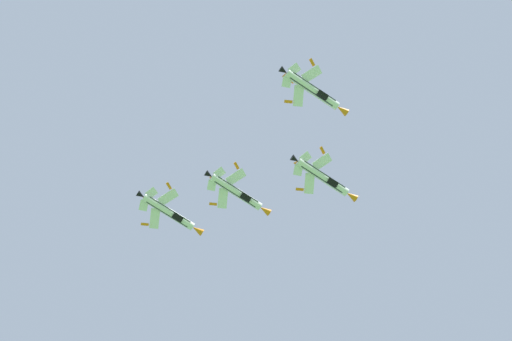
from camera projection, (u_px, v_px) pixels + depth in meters
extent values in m
cylinder|color=white|center=(323.00, 177.00, 149.90)|extent=(12.08, 2.36, 1.70)
cube|color=#383D47|center=(323.00, 177.00, 149.45)|extent=(10.15, 2.03, 0.95)
cone|color=orange|center=(351.00, 196.00, 150.90)|extent=(2.48, 1.69, 1.56)
cone|color=black|center=(295.00, 159.00, 148.95)|extent=(1.67, 1.45, 1.36)
ellipsoid|color=#192333|center=(332.00, 184.00, 150.89)|extent=(3.27, 1.62, 1.45)
cube|color=black|center=(332.00, 183.00, 149.42)|extent=(2.27, 1.46, 1.21)
cube|color=white|center=(309.00, 184.00, 149.06)|extent=(3.37, 4.36, 1.88)
cube|color=orange|center=(300.00, 189.00, 148.50)|extent=(1.70, 1.22, 0.45)
cube|color=white|center=(322.00, 162.00, 150.09)|extent=(3.66, 4.34, 1.88)
cube|color=orange|center=(322.00, 150.00, 150.34)|extent=(1.68, 1.35, 0.45)
cube|color=white|center=(298.00, 170.00, 148.89)|extent=(2.28, 2.52, 1.03)
cube|color=white|center=(305.00, 157.00, 149.48)|extent=(2.42, 2.60, 1.03)
cube|color=orange|center=(301.00, 165.00, 150.98)|extent=(2.66, 1.37, 2.46)
cylinder|color=white|center=(236.00, 192.00, 154.03)|extent=(12.08, 2.36, 1.70)
cube|color=#383D47|center=(237.00, 192.00, 153.58)|extent=(10.15, 2.04, 0.91)
cone|color=orange|center=(265.00, 210.00, 155.03)|extent=(2.48, 1.69, 1.56)
cone|color=black|center=(209.00, 175.00, 153.09)|extent=(1.67, 1.45, 1.36)
ellipsoid|color=#192333|center=(246.00, 199.00, 155.02)|extent=(3.27, 1.60, 1.43)
cube|color=black|center=(246.00, 197.00, 153.55)|extent=(2.27, 1.45, 1.19)
cube|color=white|center=(223.00, 198.00, 153.28)|extent=(3.39, 4.40, 1.75)
cube|color=orange|center=(213.00, 204.00, 152.78)|extent=(1.70, 1.22, 0.43)
cube|color=white|center=(236.00, 177.00, 154.14)|extent=(3.68, 4.38, 1.75)
cube|color=orange|center=(236.00, 166.00, 154.32)|extent=(1.68, 1.35, 0.43)
cube|color=white|center=(212.00, 185.00, 153.07)|extent=(2.29, 2.54, 0.97)
cube|color=white|center=(219.00, 173.00, 153.57)|extent=(2.43, 2.62, 0.97)
cube|color=orange|center=(216.00, 180.00, 155.13)|extent=(2.66, 1.30, 2.49)
cylinder|color=white|center=(312.00, 90.00, 144.75)|extent=(12.08, 2.36, 1.70)
cube|color=#383D47|center=(313.00, 89.00, 144.30)|extent=(10.15, 2.03, 0.95)
cone|color=orange|center=(342.00, 110.00, 145.75)|extent=(2.48, 1.69, 1.56)
cone|color=black|center=(284.00, 71.00, 143.80)|extent=(1.67, 1.45, 1.36)
ellipsoid|color=#192333|center=(322.00, 98.00, 145.74)|extent=(3.27, 1.62, 1.45)
cube|color=black|center=(322.00, 95.00, 144.27)|extent=(2.27, 1.46, 1.21)
cube|color=white|center=(298.00, 96.00, 143.92)|extent=(3.37, 4.36, 1.87)
cube|color=orange|center=(288.00, 102.00, 143.36)|extent=(1.70, 1.22, 0.44)
cube|color=white|center=(312.00, 74.00, 144.93)|extent=(3.66, 4.34, 1.87)
cube|color=orange|center=(312.00, 62.00, 145.18)|extent=(1.68, 1.35, 0.44)
cube|color=white|center=(287.00, 82.00, 143.74)|extent=(2.28, 2.52, 1.03)
cube|color=white|center=(294.00, 69.00, 144.33)|extent=(2.42, 2.60, 1.03)
cube|color=orange|center=(289.00, 78.00, 145.83)|extent=(2.66, 1.37, 2.46)
cylinder|color=white|center=(168.00, 212.00, 154.41)|extent=(12.08, 2.36, 1.70)
cube|color=#383D47|center=(169.00, 212.00, 153.95)|extent=(10.15, 2.04, 0.89)
cone|color=orange|center=(197.00, 230.00, 155.41)|extent=(2.48, 1.69, 1.56)
cone|color=black|center=(141.00, 195.00, 153.47)|extent=(1.67, 1.45, 1.36)
ellipsoid|color=#192333|center=(179.00, 219.00, 155.40)|extent=(3.27, 1.60, 1.42)
cube|color=black|center=(178.00, 218.00, 153.92)|extent=(2.27, 1.45, 1.18)
cube|color=white|center=(155.00, 218.00, 153.70)|extent=(3.40, 4.42, 1.70)
cube|color=orange|center=(145.00, 224.00, 153.23)|extent=(1.70, 1.22, 0.43)
cube|color=white|center=(168.00, 197.00, 154.48)|extent=(3.69, 4.40, 1.70)
cube|color=orange|center=(169.00, 186.00, 154.64)|extent=(1.68, 1.35, 0.43)
cube|color=white|center=(144.00, 205.00, 153.47)|extent=(2.29, 2.55, 0.94)
cube|color=white|center=(151.00, 193.00, 153.93)|extent=(2.44, 2.63, 0.94)
cube|color=orange|center=(148.00, 200.00, 155.51)|extent=(2.66, 1.26, 2.50)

